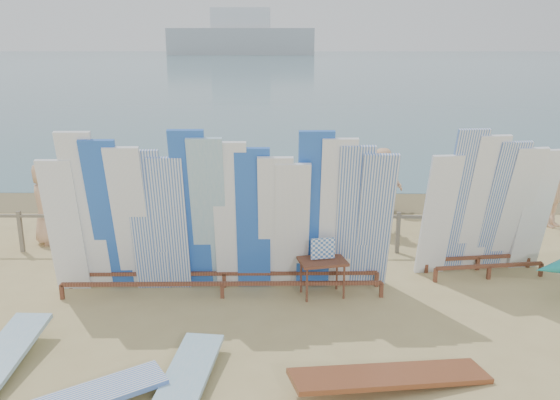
{
  "coord_description": "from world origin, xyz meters",
  "views": [
    {
      "loc": [
        1.61,
        -8.9,
        4.37
      ],
      "look_at": [
        1.51,
        2.91,
        1.18
      ],
      "focal_mm": 38.0,
      "sensor_mm": 36.0,
      "label": 1
    }
  ],
  "objects_px": {
    "beach_chair_left": "(259,234)",
    "beachgoer_6": "(278,203)",
    "vendor_table": "(322,277)",
    "flat_board_c": "(391,387)",
    "side_surfboard_rack": "(488,210)",
    "beach_chair_right": "(234,228)",
    "beachgoer_extra_0": "(557,192)",
    "main_surfboard_rack": "(221,221)",
    "beachgoer_0": "(46,203)",
    "beachgoer_9": "(382,179)",
    "stroller": "(273,226)",
    "beachgoer_8": "(368,196)",
    "beachgoer_7": "(365,191)",
    "beachgoer_5": "(222,188)"
  },
  "relations": [
    {
      "from": "beach_chair_left",
      "to": "beachgoer_extra_0",
      "type": "height_order",
      "value": "beachgoer_extra_0"
    },
    {
      "from": "stroller",
      "to": "beachgoer_5",
      "type": "distance_m",
      "value": 2.29
    },
    {
      "from": "beach_chair_right",
      "to": "beachgoer_9",
      "type": "bearing_deg",
      "value": 41.13
    },
    {
      "from": "main_surfboard_rack",
      "to": "beachgoer_7",
      "type": "bearing_deg",
      "value": 51.05
    },
    {
      "from": "beachgoer_9",
      "to": "beachgoer_7",
      "type": "height_order",
      "value": "beachgoer_7"
    },
    {
      "from": "beach_chair_right",
      "to": "beachgoer_6",
      "type": "bearing_deg",
      "value": 3.35
    },
    {
      "from": "beachgoer_9",
      "to": "beachgoer_8",
      "type": "bearing_deg",
      "value": -109.15
    },
    {
      "from": "beachgoer_9",
      "to": "beachgoer_7",
      "type": "distance_m",
      "value": 1.66
    },
    {
      "from": "beachgoer_5",
      "to": "beachgoer_extra_0",
      "type": "xyz_separation_m",
      "value": [
        8.08,
        -0.52,
        0.06
      ]
    },
    {
      "from": "main_surfboard_rack",
      "to": "beachgoer_5",
      "type": "height_order",
      "value": "main_surfboard_rack"
    },
    {
      "from": "beach_chair_right",
      "to": "beachgoer_7",
      "type": "relative_size",
      "value": 0.52
    },
    {
      "from": "beachgoer_5",
      "to": "beachgoer_6",
      "type": "relative_size",
      "value": 0.91
    },
    {
      "from": "beachgoer_5",
      "to": "beachgoer_extra_0",
      "type": "height_order",
      "value": "beachgoer_extra_0"
    },
    {
      "from": "main_surfboard_rack",
      "to": "beachgoer_8",
      "type": "xyz_separation_m",
      "value": [
        3.05,
        3.5,
        -0.47
      ]
    },
    {
      "from": "beachgoer_5",
      "to": "beachgoer_8",
      "type": "distance_m",
      "value": 3.65
    },
    {
      "from": "beach_chair_right",
      "to": "beachgoer_0",
      "type": "distance_m",
      "value": 4.17
    },
    {
      "from": "vendor_table",
      "to": "beachgoer_8",
      "type": "bearing_deg",
      "value": 57.95
    },
    {
      "from": "beachgoer_8",
      "to": "vendor_table",
      "type": "bearing_deg",
      "value": 51.18
    },
    {
      "from": "side_surfboard_rack",
      "to": "beach_chair_right",
      "type": "distance_m",
      "value": 5.45
    },
    {
      "from": "stroller",
      "to": "beach_chair_right",
      "type": "bearing_deg",
      "value": 168.61
    },
    {
      "from": "beachgoer_extra_0",
      "to": "side_surfboard_rack",
      "type": "bearing_deg",
      "value": -166.5
    },
    {
      "from": "beachgoer_extra_0",
      "to": "beachgoer_8",
      "type": "relative_size",
      "value": 1.01
    },
    {
      "from": "beachgoer_9",
      "to": "beachgoer_extra_0",
      "type": "relative_size",
      "value": 0.94
    },
    {
      "from": "side_surfboard_rack",
      "to": "beachgoer_9",
      "type": "height_order",
      "value": "side_surfboard_rack"
    },
    {
      "from": "main_surfboard_rack",
      "to": "beachgoer_5",
      "type": "bearing_deg",
      "value": 94.7
    },
    {
      "from": "flat_board_c",
      "to": "beach_chair_left",
      "type": "distance_m",
      "value": 5.88
    },
    {
      "from": "beach_chair_right",
      "to": "beachgoer_9",
      "type": "xyz_separation_m",
      "value": [
        3.71,
        2.53,
        0.56
      ]
    },
    {
      "from": "beachgoer_5",
      "to": "vendor_table",
      "type": "bearing_deg",
      "value": 117.8
    },
    {
      "from": "main_surfboard_rack",
      "to": "beachgoer_extra_0",
      "type": "bearing_deg",
      "value": 26.17
    },
    {
      "from": "beachgoer_9",
      "to": "beachgoer_6",
      "type": "height_order",
      "value": "beachgoer_6"
    },
    {
      "from": "flat_board_c",
      "to": "beachgoer_5",
      "type": "xyz_separation_m",
      "value": [
        -2.96,
        7.47,
        0.82
      ]
    },
    {
      "from": "main_surfboard_rack",
      "to": "side_surfboard_rack",
      "type": "bearing_deg",
      "value": 8.94
    },
    {
      "from": "beach_chair_left",
      "to": "beachgoer_6",
      "type": "bearing_deg",
      "value": 70.01
    },
    {
      "from": "stroller",
      "to": "beachgoer_8",
      "type": "relative_size",
      "value": 0.6
    },
    {
      "from": "flat_board_c",
      "to": "beach_chair_right",
      "type": "distance_m",
      "value": 6.43
    },
    {
      "from": "vendor_table",
      "to": "beach_chair_right",
      "type": "bearing_deg",
      "value": 108.28
    },
    {
      "from": "beach_chair_right",
      "to": "beachgoer_0",
      "type": "xyz_separation_m",
      "value": [
        -4.11,
        -0.22,
        0.65
      ]
    },
    {
      "from": "main_surfboard_rack",
      "to": "beach_chair_left",
      "type": "xyz_separation_m",
      "value": [
        0.53,
        2.55,
        -1.08
      ]
    },
    {
      "from": "beachgoer_8",
      "to": "beachgoer_7",
      "type": "xyz_separation_m",
      "value": [
        -0.03,
        0.41,
        0.02
      ]
    },
    {
      "from": "side_surfboard_rack",
      "to": "flat_board_c",
      "type": "bearing_deg",
      "value": -130.21
    },
    {
      "from": "vendor_table",
      "to": "flat_board_c",
      "type": "xyz_separation_m",
      "value": [
        0.73,
        -2.88,
        -0.36
      ]
    },
    {
      "from": "flat_board_c",
      "to": "beachgoer_7",
      "type": "height_order",
      "value": "beachgoer_7"
    },
    {
      "from": "beachgoer_extra_0",
      "to": "main_surfboard_rack",
      "type": "bearing_deg",
      "value": 172.23
    },
    {
      "from": "flat_board_c",
      "to": "beachgoer_6",
      "type": "height_order",
      "value": "beachgoer_6"
    },
    {
      "from": "side_surfboard_rack",
      "to": "beachgoer_7",
      "type": "relative_size",
      "value": 1.63
    },
    {
      "from": "side_surfboard_rack",
      "to": "beachgoer_0",
      "type": "bearing_deg",
      "value": 160.59
    },
    {
      "from": "flat_board_c",
      "to": "beach_chair_left",
      "type": "height_order",
      "value": "beach_chair_left"
    },
    {
      "from": "beachgoer_5",
      "to": "beachgoer_9",
      "type": "bearing_deg",
      "value": -165.1
    },
    {
      "from": "beachgoer_5",
      "to": "beachgoer_extra_0",
      "type": "relative_size",
      "value": 0.93
    },
    {
      "from": "beachgoer_7",
      "to": "side_surfboard_rack",
      "type": "bearing_deg",
      "value": -111.23
    }
  ]
}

